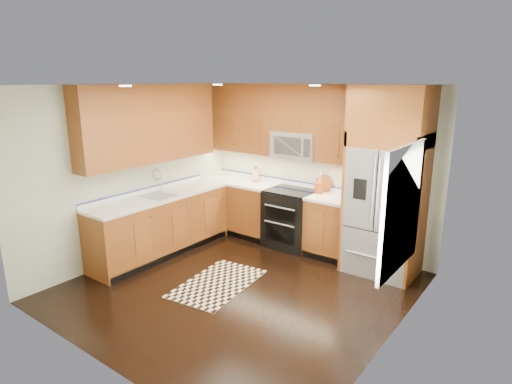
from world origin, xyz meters
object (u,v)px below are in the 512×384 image
Objects in this scene: range at (291,218)px; refrigerator at (387,182)px; rug at (218,283)px; knife_block at (256,175)px; utensil_crock at (319,186)px.

refrigerator reaches higher than range.
knife_block is (-0.80, 1.93, 1.04)m from rug.
range is at bearing 81.39° from rug.
rug is at bearing -132.99° from refrigerator.
knife_block is 1.28m from utensil_crock.
utensil_crock reaches higher than range.
range is 1.04m from knife_block.
utensil_crock is (-1.11, 0.14, -0.24)m from refrigerator.
knife_block is at bearing 176.66° from utensil_crock.
refrigerator is (1.55, -0.04, 0.83)m from range.
knife_block reaches higher than rug.
knife_block is 0.75× the size of utensil_crock.
knife_block is at bearing 105.26° from rug.
knife_block reaches higher than range.
knife_block is (-2.39, 0.22, -0.25)m from refrigerator.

